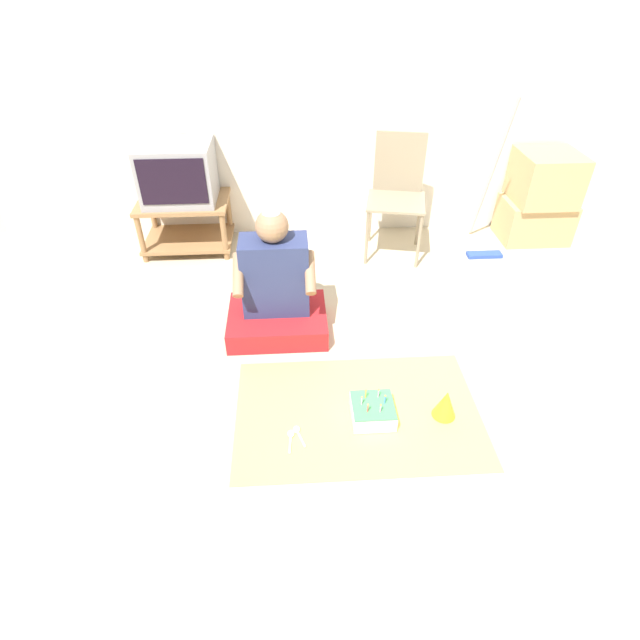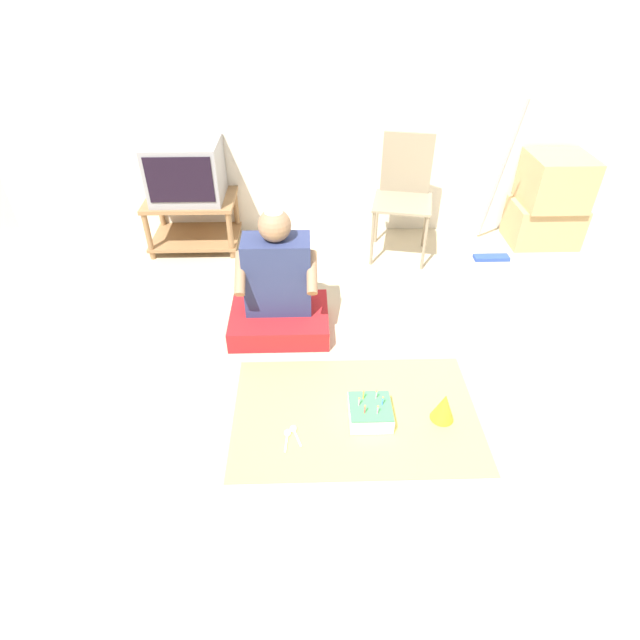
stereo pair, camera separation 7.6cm
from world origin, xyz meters
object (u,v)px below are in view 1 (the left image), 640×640
cardboard_box_stack (540,198)px  party_hat_blue (446,404)px  tv (178,173)px  dust_mop (488,209)px  folding_chair (397,188)px  person_seated (276,291)px  birthday_cake (373,411)px

cardboard_box_stack → party_hat_blue: size_ratio=4.36×
tv → dust_mop: (2.41, -0.21, -0.28)m
party_hat_blue → cardboard_box_stack: bearing=57.1°
folding_chair → dust_mop: (0.73, -0.08, -0.17)m
dust_mop → cardboard_box_stack: bearing=20.8°
dust_mop → person_seated: 1.92m
tv → birthday_cake: (1.24, -1.98, -0.58)m
person_seated → folding_chair: bearing=47.4°
birthday_cake → cardboard_box_stack: bearing=49.8°
person_seated → party_hat_blue: (0.89, -0.84, -0.19)m
tv → party_hat_blue: tv is taller
birthday_cake → party_hat_blue: size_ratio=1.34×
party_hat_blue → tv: bearing=129.3°
person_seated → party_hat_blue: person_seated is taller
cardboard_box_stack → birthday_cake: (-1.66, -1.97, -0.31)m
dust_mop → birthday_cake: (-1.16, -1.78, -0.31)m
tv → folding_chair: (1.68, -0.13, -0.11)m
party_hat_blue → person_seated: bearing=136.8°
birthday_cake → folding_chair: bearing=76.8°
folding_chair → person_seated: (-0.94, -1.02, -0.25)m
birthday_cake → party_hat_blue: 0.39m
cardboard_box_stack → birthday_cake: bearing=-130.2°
dust_mop → party_hat_blue: size_ratio=7.31×
folding_chair → party_hat_blue: size_ratio=5.47×
person_seated → dust_mop: bearing=29.6°
tv → person_seated: size_ratio=0.61×
person_seated → party_hat_blue: 1.24m
tv → person_seated: person_seated is taller
folding_chair → cardboard_box_stack: bearing=5.2°
person_seated → tv: bearing=122.6°
cardboard_box_stack → person_seated: size_ratio=0.82×
tv → dust_mop: 2.43m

